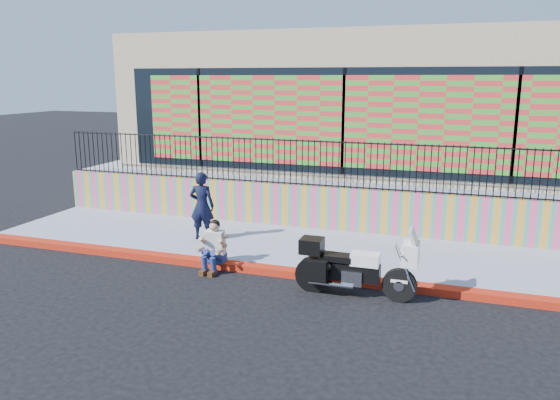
% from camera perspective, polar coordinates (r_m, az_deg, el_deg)
% --- Properties ---
extents(ground, '(90.00, 90.00, 0.00)m').
position_cam_1_polar(ground, '(11.29, 1.76, -8.04)').
color(ground, black).
rests_on(ground, ground).
extents(red_curb, '(16.00, 0.30, 0.15)m').
position_cam_1_polar(red_curb, '(11.26, 1.76, -7.68)').
color(red_curb, '#A6170B').
rests_on(red_curb, ground).
extents(sidewalk, '(16.00, 3.00, 0.15)m').
position_cam_1_polar(sidewalk, '(12.76, 3.94, -5.22)').
color(sidewalk, '#9096AD').
rests_on(sidewalk, ground).
extents(mural_wall, '(16.00, 0.20, 1.10)m').
position_cam_1_polar(mural_wall, '(14.09, 5.66, -0.89)').
color(mural_wall, '#FF4381').
rests_on(mural_wall, sidewalk).
extents(metal_fence, '(15.80, 0.04, 1.20)m').
position_cam_1_polar(metal_fence, '(13.87, 5.76, 3.74)').
color(metal_fence, black).
rests_on(metal_fence, mural_wall).
extents(elevated_platform, '(16.00, 10.00, 1.25)m').
position_cam_1_polar(elevated_platform, '(19.00, 9.17, 2.32)').
color(elevated_platform, '#9096AD').
rests_on(elevated_platform, ground).
extents(storefront_building, '(14.00, 8.06, 4.00)m').
position_cam_1_polar(storefront_building, '(18.50, 9.35, 10.22)').
color(storefront_building, tan).
rests_on(storefront_building, elevated_platform).
extents(police_motorcycle, '(2.23, 0.74, 1.39)m').
position_cam_1_polar(police_motorcycle, '(10.26, 7.70, -6.85)').
color(police_motorcycle, black).
rests_on(police_motorcycle, ground).
extents(police_officer, '(0.65, 0.46, 1.66)m').
position_cam_1_polar(police_officer, '(13.23, -8.16, -0.61)').
color(police_officer, black).
rests_on(police_officer, sidewalk).
extents(seated_man, '(0.54, 0.71, 1.06)m').
position_cam_1_polar(seated_man, '(11.55, -7.05, -5.28)').
color(seated_man, navy).
rests_on(seated_man, ground).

